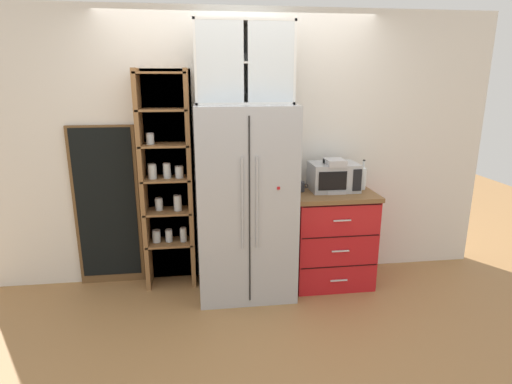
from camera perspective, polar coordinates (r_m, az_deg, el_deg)
ground_plane at (r=4.07m, az=-1.42°, el=-13.04°), size 10.64×10.64×0.00m
wall_back_cream at (r=4.04m, az=-2.16°, el=5.90°), size 4.94×0.10×2.55m
refrigerator at (r=3.75m, az=-1.51°, el=-1.32°), size 0.85×0.71×1.72m
pantry_shelf_column at (r=3.96m, az=-12.07°, el=1.64°), size 0.50×0.31×2.02m
counter_cabinet at (r=4.10m, az=10.15°, el=-6.05°), size 0.76×0.60×0.91m
microwave at (r=3.98m, az=10.55°, el=2.07°), size 0.44×0.33×0.26m
coffee_maker at (r=3.93m, az=10.54°, el=2.28°), size 0.17×0.20×0.31m
mug_charcoal at (r=3.91m, az=6.06°, el=0.74°), size 0.12×0.09×0.09m
bottle_clear at (r=4.08m, az=14.42°, el=2.09°), size 0.06×0.06×0.29m
bottle_amber at (r=3.95m, az=10.45°, el=1.94°), size 0.06×0.06×0.29m
upper_cabinet at (r=3.65m, az=-1.73°, el=17.15°), size 0.82×0.32×0.66m
chalkboard_menu at (r=4.16m, az=-19.69°, el=-1.88°), size 0.60×0.04×1.53m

